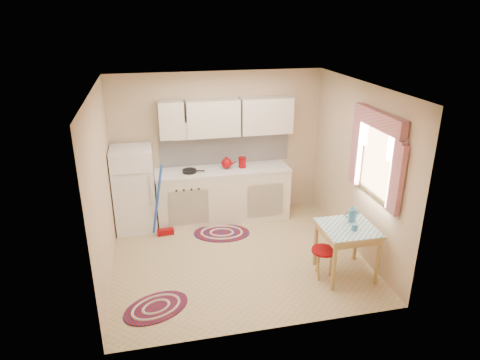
# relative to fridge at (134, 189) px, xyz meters

# --- Properties ---
(room_shell) EXTENTS (3.64, 3.60, 2.52)m
(room_shell) POSITION_rel_fridge_xyz_m (1.61, -1.01, 0.90)
(room_shell) COLOR tan
(room_shell) RESTS_ON ground
(fridge) EXTENTS (0.65, 0.60, 1.40)m
(fridge) POSITION_rel_fridge_xyz_m (0.00, 0.00, 0.00)
(fridge) COLOR white
(fridge) RESTS_ON ground
(broom) EXTENTS (0.29, 0.15, 1.20)m
(broom) POSITION_rel_fridge_xyz_m (0.45, -0.35, -0.10)
(broom) COLOR blue
(broom) RESTS_ON ground
(base_cabinets) EXTENTS (2.25, 0.60, 0.88)m
(base_cabinets) POSITION_rel_fridge_xyz_m (1.47, 0.05, -0.26)
(base_cabinets) COLOR silver
(base_cabinets) RESTS_ON ground
(countertop) EXTENTS (2.27, 0.62, 0.04)m
(countertop) POSITION_rel_fridge_xyz_m (1.47, 0.05, 0.20)
(countertop) COLOR silver
(countertop) RESTS_ON base_cabinets
(frying_pan) EXTENTS (0.28, 0.28, 0.05)m
(frying_pan) POSITION_rel_fridge_xyz_m (0.91, 0.00, 0.24)
(frying_pan) COLOR black
(frying_pan) RESTS_ON countertop
(red_kettle) EXTENTS (0.24, 0.23, 0.20)m
(red_kettle) POSITION_rel_fridge_xyz_m (1.54, 0.05, 0.32)
(red_kettle) COLOR maroon
(red_kettle) RESTS_ON countertop
(red_canister) EXTENTS (0.15, 0.15, 0.16)m
(red_canister) POSITION_rel_fridge_xyz_m (1.81, 0.05, 0.30)
(red_canister) COLOR maroon
(red_canister) RESTS_ON countertop
(table) EXTENTS (0.72, 0.72, 0.72)m
(table) POSITION_rel_fridge_xyz_m (2.80, -2.00, -0.34)
(table) COLOR tan
(table) RESTS_ON ground
(stool) EXTENTS (0.36, 0.36, 0.42)m
(stool) POSITION_rel_fridge_xyz_m (2.48, -1.99, -0.49)
(stool) COLOR maroon
(stool) RESTS_ON ground
(coffee_pot) EXTENTS (0.16, 0.15, 0.26)m
(coffee_pot) POSITION_rel_fridge_xyz_m (2.91, -1.88, 0.15)
(coffee_pot) COLOR #2C6487
(coffee_pot) RESTS_ON table
(mug) EXTENTS (0.10, 0.10, 0.10)m
(mug) POSITION_rel_fridge_xyz_m (2.84, -2.10, 0.07)
(mug) COLOR #2C6487
(mug) RESTS_ON table
(rug_center) EXTENTS (1.01, 0.77, 0.02)m
(rug_center) POSITION_rel_fridge_xyz_m (1.34, -0.50, -0.69)
(rug_center) COLOR maroon
(rug_center) RESTS_ON ground
(rug_left) EXTENTS (0.99, 0.85, 0.02)m
(rug_left) POSITION_rel_fridge_xyz_m (0.22, -2.20, -0.69)
(rug_left) COLOR maroon
(rug_left) RESTS_ON ground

